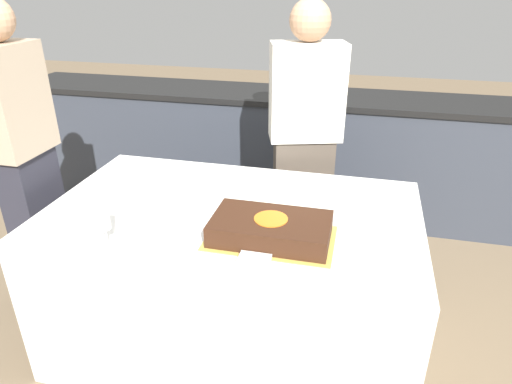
# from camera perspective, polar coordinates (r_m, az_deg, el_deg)

# --- Properties ---
(ground_plane) EXTENTS (14.00, 14.00, 0.00)m
(ground_plane) POSITION_cam_1_polar(r_m,az_deg,el_deg) (2.52, -2.56, -17.64)
(ground_plane) COLOR #7A664C
(back_counter) EXTENTS (4.40, 0.58, 0.92)m
(back_counter) POSITION_cam_1_polar(r_m,az_deg,el_deg) (3.60, 4.22, 5.09)
(back_counter) COLOR #333842
(back_counter) RESTS_ON ground_plane
(dining_table) EXTENTS (1.67, 1.00, 0.76)m
(dining_table) POSITION_cam_1_polar(r_m,az_deg,el_deg) (2.28, -2.75, -10.67)
(dining_table) COLOR silver
(dining_table) RESTS_ON ground_plane
(cake) EXTENTS (0.51, 0.31, 0.09)m
(cake) POSITION_cam_1_polar(r_m,az_deg,el_deg) (1.83, 1.86, -4.64)
(cake) COLOR gold
(cake) RESTS_ON dining_table
(plate_stack) EXTENTS (0.23, 0.23, 0.04)m
(plate_stack) POSITION_cam_1_polar(r_m,az_deg,el_deg) (2.19, -12.03, -0.63)
(plate_stack) COLOR white
(plate_stack) RESTS_ON dining_table
(wine_glass) EXTENTS (0.07, 0.07, 0.18)m
(wine_glass) POSITION_cam_1_polar(r_m,az_deg,el_deg) (1.84, -18.51, -3.30)
(wine_glass) COLOR white
(wine_glass) RESTS_ON dining_table
(side_plate_near_cake) EXTENTS (0.21, 0.21, 0.00)m
(side_plate_near_cake) POSITION_cam_1_polar(r_m,az_deg,el_deg) (2.10, 2.71, -1.68)
(side_plate_near_cake) COLOR white
(side_plate_near_cake) RESTS_ON dining_table
(side_plate_right_edge) EXTENTS (0.21, 0.21, 0.00)m
(side_plate_right_edge) POSITION_cam_1_polar(r_m,az_deg,el_deg) (2.00, 14.34, -4.09)
(side_plate_right_edge) COLOR white
(side_plate_right_edge) RESTS_ON dining_table
(utensil_pile) EXTENTS (0.12, 0.09, 0.02)m
(utensil_pile) POSITION_cam_1_polar(r_m,az_deg,el_deg) (1.70, -0.26, -8.56)
(utensil_pile) COLOR white
(utensil_pile) RESTS_ON dining_table
(person_cutting_cake) EXTENTS (0.44, 0.31, 1.62)m
(person_cutting_cake) POSITION_cam_1_polar(r_m,az_deg,el_deg) (2.64, 6.05, 6.00)
(person_cutting_cake) COLOR #4C4238
(person_cutting_cake) RESTS_ON ground_plane
(person_seated_left) EXTENTS (0.20, 0.33, 1.65)m
(person_seated_left) POSITION_cam_1_polar(r_m,az_deg,el_deg) (2.52, -26.78, 2.75)
(person_seated_left) COLOR #282833
(person_seated_left) RESTS_ON ground_plane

